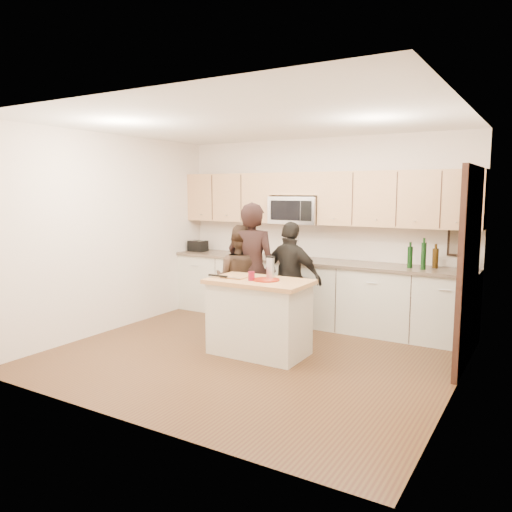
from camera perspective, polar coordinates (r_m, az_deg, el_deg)
The scene contains 21 objects.
floor at distance 6.02m, azimuth -0.55°, elevation -11.27°, with size 4.50×4.50×0.00m, color #51381C.
room_shell at distance 5.71m, azimuth -0.57°, elevation 5.41°, with size 4.52×4.02×2.71m.
back_cabinetry at distance 7.35m, azimuth 6.34°, elevation -4.06°, with size 4.50×0.66×0.94m.
upper_cabinetry at distance 7.32m, azimuth 7.21°, elevation 6.69°, with size 4.50×0.33×0.75m.
microwave at distance 7.44m, azimuth 4.64°, elevation 5.25°, with size 0.76×0.41×0.40m.
doorway at distance 5.87m, azimuth 23.29°, elevation -0.76°, with size 0.06×1.25×2.20m.
framed_picture at distance 6.96m, azimuth 22.25°, elevation 1.51°, with size 0.30×0.03×0.38m.
dish_towel at distance 7.57m, azimuth -0.78°, elevation -1.15°, with size 0.34×0.60×0.48m.
island at distance 5.95m, azimuth 0.36°, elevation -6.94°, with size 1.20×0.70×0.90m.
red_plate at distance 5.80m, azimuth 1.16°, elevation -2.73°, with size 0.31×0.31×0.02m, color maroon.
box_grater at distance 5.86m, azimuth 1.66°, elevation -1.24°, with size 0.09×0.06×0.26m.
drink_glass at distance 5.79m, azimuth -0.53°, elevation -2.31°, with size 0.08×0.08×0.11m, color maroon.
cutting_board at distance 5.98m, azimuth -2.45°, elevation -2.42°, with size 0.29×0.20×0.02m, color tan.
tongs at distance 5.99m, azimuth -4.37°, elevation -2.26°, with size 0.26×0.03×0.02m, color black.
knife at distance 5.88m, azimuth -2.76°, elevation -2.48°, with size 0.23×0.02×0.01m, color silver.
toaster at distance 8.29m, azimuth -6.66°, elevation 1.15°, with size 0.28×0.22×0.18m.
bottle_cluster at distance 6.74m, azimuth 20.18°, elevation -0.03°, with size 0.76×0.29×0.41m.
orchid at distance 6.69m, azimuth 23.14°, elevation 0.37°, with size 0.26×0.21×0.48m, color #3A6E2C.
woman_left at distance 6.54m, azimuth -0.47°, elevation -1.69°, with size 0.65×0.43×1.79m, color black.
woman_center at distance 6.66m, azimuth -1.80°, elevation -2.82°, with size 0.72×0.56×1.49m, color #322319.
woman_right at distance 6.66m, azimuth 4.01°, elevation -2.66°, with size 0.90×0.37×1.53m, color black.
Camera 1 is at (2.97, -4.87, 1.94)m, focal length 35.00 mm.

